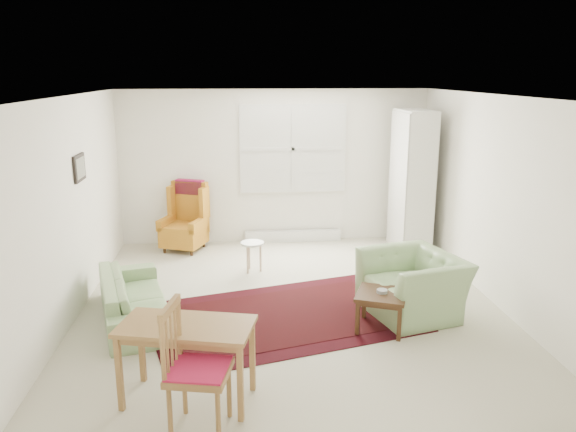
{
  "coord_description": "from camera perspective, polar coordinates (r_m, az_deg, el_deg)",
  "views": [
    {
      "loc": [
        -0.6,
        -6.31,
        2.76
      ],
      "look_at": [
        0.0,
        0.3,
        1.05
      ],
      "focal_mm": 35.0,
      "sensor_mm": 36.0,
      "label": 1
    }
  ],
  "objects": [
    {
      "name": "room",
      "position": [
        6.72,
        0.23,
        1.52
      ],
      "size": [
        5.04,
        5.54,
        2.51
      ],
      "color": "beige",
      "rests_on": "ground"
    },
    {
      "name": "rug",
      "position": [
        6.59,
        -0.61,
        -10.16
      ],
      "size": [
        3.36,
        2.62,
        0.03
      ],
      "primitive_type": null,
      "rotation": [
        0.0,
        0.0,
        0.27
      ],
      "color": "black",
      "rests_on": "ground"
    },
    {
      "name": "sofa",
      "position": [
        6.67,
        -15.37,
        -7.21
      ],
      "size": [
        1.14,
        1.89,
        0.72
      ],
      "primitive_type": "imported",
      "rotation": [
        0.0,
        0.0,
        1.84
      ],
      "color": "#86A76F",
      "rests_on": "ground"
    },
    {
      "name": "armchair",
      "position": [
        6.71,
        12.58,
        -6.25
      ],
      "size": [
        1.23,
        1.32,
        0.86
      ],
      "primitive_type": "imported",
      "rotation": [
        0.0,
        0.0,
        -1.29
      ],
      "color": "#86A76F",
      "rests_on": "ground"
    },
    {
      "name": "wingback_chair",
      "position": [
        8.98,
        -10.6,
        -0.09
      ],
      "size": [
        0.83,
        0.85,
        1.09
      ],
      "primitive_type": null,
      "rotation": [
        0.0,
        0.0,
        -0.37
      ],
      "color": "#B9761C",
      "rests_on": "ground"
    },
    {
      "name": "coffee_table",
      "position": [
        6.32,
        9.44,
        -9.49
      ],
      "size": [
        0.69,
        0.69,
        0.43
      ],
      "primitive_type": null,
      "rotation": [
        0.0,
        0.0,
        -0.39
      ],
      "color": "#3D2412",
      "rests_on": "ground"
    },
    {
      "name": "stool",
      "position": [
        7.99,
        -3.64,
        -4.13
      ],
      "size": [
        0.37,
        0.37,
        0.44
      ],
      "primitive_type": null,
      "rotation": [
        0.0,
        0.0,
        -0.13
      ],
      "color": "white",
      "rests_on": "ground"
    },
    {
      "name": "cabinet",
      "position": [
        8.94,
        12.5,
        3.42
      ],
      "size": [
        0.49,
        0.89,
        2.2
      ],
      "primitive_type": null,
      "rotation": [
        0.0,
        0.0,
        0.03
      ],
      "color": "silver",
      "rests_on": "ground"
    },
    {
      "name": "desk",
      "position": [
        5.02,
        -10.14,
        -14.43
      ],
      "size": [
        1.22,
        0.81,
        0.71
      ],
      "primitive_type": null,
      "rotation": [
        0.0,
        0.0,
        -0.24
      ],
      "color": "olive",
      "rests_on": "ground"
    },
    {
      "name": "desk_chair",
      "position": [
        4.55,
        -9.02,
        -15.06
      ],
      "size": [
        0.55,
        0.55,
        1.06
      ],
      "primitive_type": null,
      "rotation": [
        0.0,
        0.0,
        1.36
      ],
      "color": "olive",
      "rests_on": "ground"
    }
  ]
}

